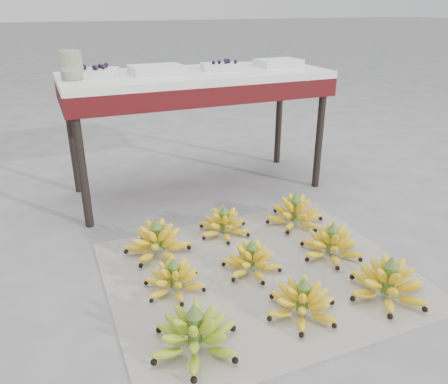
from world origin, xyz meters
name	(u,v)px	position (x,y,z in m)	size (l,w,h in m)	color
ground	(258,266)	(0.00, 0.00, 0.00)	(60.00, 60.00, 0.00)	slate
newspaper_mat	(259,273)	(-0.03, -0.06, 0.00)	(1.25, 1.05, 0.01)	white
bunch_front_left	(195,335)	(-0.43, -0.38, 0.07)	(0.31, 0.31, 0.18)	#6BA71C
bunch_front_center	(302,302)	(-0.01, -0.36, 0.06)	(0.34, 0.34, 0.16)	yellow
bunch_front_right	(388,283)	(0.36, -0.40, 0.07)	(0.39, 0.39, 0.18)	yellow
bunch_mid_left	(174,279)	(-0.39, -0.03, 0.06)	(0.29, 0.29, 0.15)	yellow
bunch_mid_center	(252,260)	(-0.05, -0.03, 0.06)	(0.32, 0.32, 0.15)	yellow
bunch_mid_right	(331,244)	(0.34, -0.06, 0.06)	(0.36, 0.36, 0.17)	yellow
bunch_back_left	(157,242)	(-0.38, 0.26, 0.07)	(0.38, 0.38, 0.18)	yellow
bunch_back_center	(224,224)	(-0.03, 0.32, 0.06)	(0.27, 0.27, 0.16)	yellow
bunch_back_right	(295,213)	(0.35, 0.28, 0.07)	(0.36, 0.36, 0.18)	yellow
vendor_table	(196,86)	(0.06, 0.93, 0.63)	(1.48, 0.59, 0.71)	black
tray_far_left	(94,73)	(-0.49, 0.95, 0.73)	(0.28, 0.22, 0.06)	silver
tray_left	(157,70)	(-0.17, 0.93, 0.73)	(0.28, 0.21, 0.04)	silver
tray_right	(222,66)	(0.22, 0.93, 0.73)	(0.25, 0.20, 0.06)	silver
tray_far_right	(278,63)	(0.59, 0.94, 0.73)	(0.26, 0.19, 0.04)	silver
glass_jar	(71,65)	(-0.61, 0.90, 0.78)	(0.11, 0.11, 0.14)	beige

